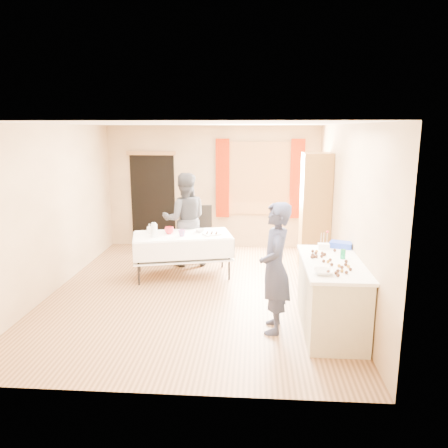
# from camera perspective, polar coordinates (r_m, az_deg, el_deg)

# --- Properties ---
(floor) EXTENTS (4.50, 5.50, 0.02)m
(floor) POSITION_cam_1_polar(r_m,az_deg,el_deg) (7.04, -3.62, -8.84)
(floor) COLOR #9E7047
(floor) RESTS_ON ground
(ceiling) EXTENTS (4.50, 5.50, 0.02)m
(ceiling) POSITION_cam_1_polar(r_m,az_deg,el_deg) (6.56, -3.94, 13.02)
(ceiling) COLOR white
(ceiling) RESTS_ON floor
(wall_back) EXTENTS (4.50, 0.02, 2.60)m
(wall_back) POSITION_cam_1_polar(r_m,az_deg,el_deg) (9.38, -1.49, 4.83)
(wall_back) COLOR tan
(wall_back) RESTS_ON floor
(wall_front) EXTENTS (4.50, 0.02, 2.60)m
(wall_front) POSITION_cam_1_polar(r_m,az_deg,el_deg) (4.04, -9.09, -5.58)
(wall_front) COLOR tan
(wall_front) RESTS_ON floor
(wall_left) EXTENTS (0.02, 5.50, 2.60)m
(wall_left) POSITION_cam_1_polar(r_m,az_deg,el_deg) (7.33, -21.57, 1.82)
(wall_left) COLOR tan
(wall_left) RESTS_ON floor
(wall_right) EXTENTS (0.02, 5.50, 2.60)m
(wall_right) POSITION_cam_1_polar(r_m,az_deg,el_deg) (6.75, 15.60, 1.39)
(wall_right) COLOR tan
(wall_right) RESTS_ON floor
(window_frame) EXTENTS (1.32, 0.06, 1.52)m
(window_frame) POSITION_cam_1_polar(r_m,az_deg,el_deg) (9.28, 4.67, 5.95)
(window_frame) COLOR olive
(window_frame) RESTS_ON wall_back
(window_pane) EXTENTS (1.20, 0.02, 1.40)m
(window_pane) POSITION_cam_1_polar(r_m,az_deg,el_deg) (9.26, 4.67, 5.94)
(window_pane) COLOR white
(window_pane) RESTS_ON wall_back
(curtain_left) EXTENTS (0.28, 0.06, 1.65)m
(curtain_left) POSITION_cam_1_polar(r_m,az_deg,el_deg) (9.25, -0.19, 5.97)
(curtain_left) COLOR #971B00
(curtain_left) RESTS_ON wall_back
(curtain_right) EXTENTS (0.28, 0.06, 1.65)m
(curtain_right) POSITION_cam_1_polar(r_m,az_deg,el_deg) (9.27, 9.53, 5.81)
(curtain_right) COLOR #971B00
(curtain_right) RESTS_ON wall_back
(doorway) EXTENTS (0.95, 0.04, 2.00)m
(doorway) POSITION_cam_1_polar(r_m,az_deg,el_deg) (9.61, -9.25, 3.04)
(doorway) COLOR black
(doorway) RESTS_ON floor
(door_lintel) EXTENTS (1.05, 0.06, 0.08)m
(door_lintel) POSITION_cam_1_polar(r_m,az_deg,el_deg) (9.47, -9.51, 9.11)
(door_lintel) COLOR olive
(door_lintel) RESTS_ON wall_back
(cabinet) EXTENTS (0.50, 0.60, 2.12)m
(cabinet) POSITION_cam_1_polar(r_m,az_deg,el_deg) (8.02, 11.79, 1.52)
(cabinet) COLOR brown
(cabinet) RESTS_ON floor
(counter) EXTENTS (0.74, 1.56, 0.91)m
(counter) POSITION_cam_1_polar(r_m,az_deg,el_deg) (5.78, 13.80, -9.11)
(counter) COLOR #C0BA9D
(counter) RESTS_ON floor
(party_table) EXTENTS (1.83, 1.24, 0.75)m
(party_table) POSITION_cam_1_polar(r_m,az_deg,el_deg) (7.63, -5.41, -3.56)
(party_table) COLOR black
(party_table) RESTS_ON floor
(chair) EXTENTS (0.51, 0.51, 1.04)m
(chair) POSITION_cam_1_polar(r_m,az_deg,el_deg) (8.70, -2.84, -2.45)
(chair) COLOR black
(chair) RESTS_ON floor
(girl) EXTENTS (0.62, 0.42, 1.66)m
(girl) POSITION_cam_1_polar(r_m,az_deg,el_deg) (5.50, 6.68, -5.73)
(girl) COLOR #232745
(girl) RESTS_ON floor
(woman) EXTENTS (1.10, 0.99, 1.74)m
(woman) POSITION_cam_1_polar(r_m,az_deg,el_deg) (8.16, -5.13, 0.59)
(woman) COLOR black
(woman) RESTS_ON floor
(soda_can) EXTENTS (0.09, 0.09, 0.12)m
(soda_can) POSITION_cam_1_polar(r_m,az_deg,el_deg) (5.76, 15.27, -3.81)
(soda_can) COLOR #108149
(soda_can) RESTS_ON counter
(mixing_bowl) EXTENTS (0.27, 0.27, 0.06)m
(mixing_bowl) POSITION_cam_1_polar(r_m,az_deg,el_deg) (5.12, 12.81, -6.12)
(mixing_bowl) COLOR white
(mixing_bowl) RESTS_ON counter
(foam_block) EXTENTS (0.15, 0.10, 0.08)m
(foam_block) POSITION_cam_1_polar(r_m,az_deg,el_deg) (6.15, 12.88, -2.86)
(foam_block) COLOR white
(foam_block) RESTS_ON counter
(blue_basket) EXTENTS (0.35, 0.29, 0.08)m
(blue_basket) POSITION_cam_1_polar(r_m,az_deg,el_deg) (6.30, 15.05, -2.62)
(blue_basket) COLOR blue
(blue_basket) RESTS_ON counter
(pitcher) EXTENTS (0.14, 0.14, 0.22)m
(pitcher) POSITION_cam_1_polar(r_m,az_deg,el_deg) (7.40, -9.13, -0.85)
(pitcher) COLOR silver
(pitcher) RESTS_ON party_table
(cup_red) EXTENTS (0.26, 0.26, 0.12)m
(cup_red) POSITION_cam_1_polar(r_m,az_deg,el_deg) (7.59, -7.17, -0.83)
(cup_red) COLOR red
(cup_red) RESTS_ON party_table
(cup_rainbow) EXTENTS (0.15, 0.15, 0.11)m
(cup_rainbow) POSITION_cam_1_polar(r_m,az_deg,el_deg) (7.40, -5.53, -1.17)
(cup_rainbow) COLOR red
(cup_rainbow) RESTS_ON party_table
(small_bowl) EXTENTS (0.28, 0.28, 0.05)m
(small_bowl) POSITION_cam_1_polar(r_m,az_deg,el_deg) (7.69, -3.16, -0.85)
(small_bowl) COLOR white
(small_bowl) RESTS_ON party_table
(pastry_tray) EXTENTS (0.34, 0.32, 0.02)m
(pastry_tray) POSITION_cam_1_polar(r_m,az_deg,el_deg) (7.48, -1.60, -1.34)
(pastry_tray) COLOR white
(pastry_tray) RESTS_ON party_table
(bottle) EXTENTS (0.10, 0.10, 0.16)m
(bottle) POSITION_cam_1_polar(r_m,az_deg,el_deg) (7.69, -9.73, -0.59)
(bottle) COLOR white
(bottle) RESTS_ON party_table
(cake_balls) EXTENTS (0.47, 1.07, 0.04)m
(cake_balls) POSITION_cam_1_polar(r_m,az_deg,el_deg) (5.56, 13.67, -4.73)
(cake_balls) COLOR #3F2314
(cake_balls) RESTS_ON counter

